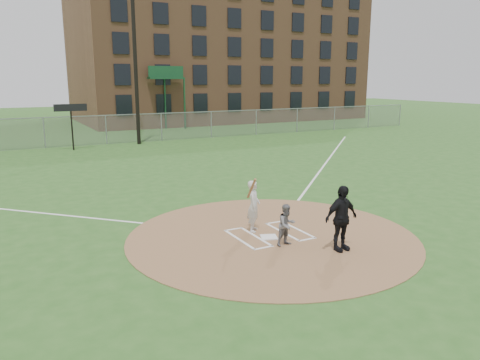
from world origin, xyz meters
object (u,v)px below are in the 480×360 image
catcher (287,225)px  umpire (341,218)px  home_plate (269,237)px  batter_at_plate (254,206)px

catcher → umpire: 1.48m
home_plate → batter_at_plate: (-0.09, 0.74, 0.77)m
home_plate → catcher: bearing=-81.3°
home_plate → batter_at_plate: 1.07m
catcher → batter_at_plate: bearing=89.8°
umpire → batter_at_plate: size_ratio=1.00×
catcher → home_plate: bearing=90.6°
batter_at_plate → umpire: bearing=-62.9°
umpire → batter_at_plate: bearing=114.4°
catcher → batter_at_plate: batter_at_plate is taller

